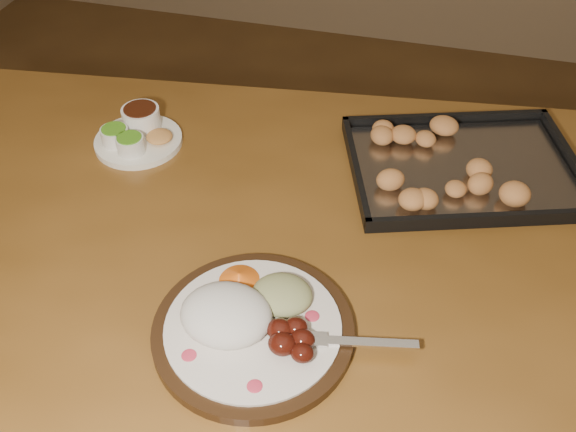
# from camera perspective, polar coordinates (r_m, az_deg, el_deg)

# --- Properties ---
(ground) EXTENTS (4.00, 4.00, 0.00)m
(ground) POSITION_cam_1_polar(r_m,az_deg,el_deg) (1.77, -1.11, -15.03)
(ground) COLOR brown
(ground) RESTS_ON ground
(dining_table) EXTENTS (1.60, 1.08, 0.75)m
(dining_table) POSITION_cam_1_polar(r_m,az_deg,el_deg) (1.14, 0.43, -5.25)
(dining_table) COLOR brown
(dining_table) RESTS_ON ground
(dinner_plate) EXTENTS (0.38, 0.29, 0.07)m
(dinner_plate) POSITION_cam_1_polar(r_m,az_deg,el_deg) (0.93, -3.40, -9.37)
(dinner_plate) COLOR black
(dinner_plate) RESTS_ON dining_table
(condiment_saucer) EXTENTS (0.17, 0.17, 0.06)m
(condiment_saucer) POSITION_cam_1_polar(r_m,az_deg,el_deg) (1.29, -13.28, 7.15)
(condiment_saucer) COLOR white
(condiment_saucer) RESTS_ON dining_table
(baking_tray) EXTENTS (0.49, 0.42, 0.04)m
(baking_tray) POSITION_cam_1_polar(r_m,az_deg,el_deg) (1.23, 15.34, 4.36)
(baking_tray) COLOR black
(baking_tray) RESTS_ON dining_table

